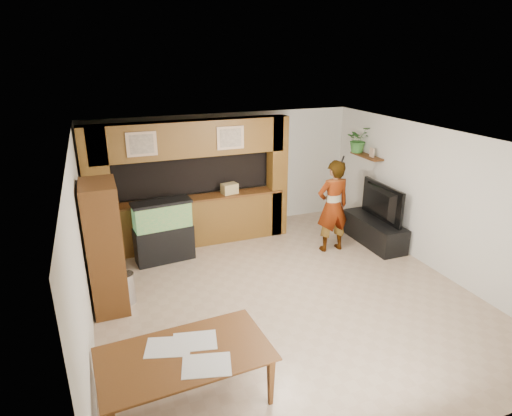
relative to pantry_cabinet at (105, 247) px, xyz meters
name	(u,v)px	position (x,y,z in m)	size (l,w,h in m)	color
floor	(282,293)	(2.70, -0.65, -1.03)	(6.50, 6.50, 0.00)	tan
ceiling	(286,140)	(2.70, -0.65, 1.57)	(6.50, 6.50, 0.00)	white
wall_back	(224,172)	(2.70, 2.60, 0.27)	(6.00, 6.00, 0.00)	beige
wall_left	(81,252)	(-0.30, -0.65, 0.27)	(6.50, 6.50, 0.00)	beige
wall_right	(434,200)	(5.70, -0.65, 0.27)	(6.50, 6.50, 0.00)	beige
partition	(188,183)	(1.75, 1.99, 0.29)	(4.20, 0.99, 2.60)	brown
wall_clock	(78,188)	(-0.27, 0.35, 0.87)	(0.05, 0.25, 0.25)	black
wall_shelf	(367,156)	(5.55, 1.30, 0.67)	(0.25, 0.90, 0.04)	brown
pantry_cabinet	(105,247)	(0.00, 0.00, 0.00)	(0.51, 0.84, 2.05)	brown
trash_can	(126,288)	(0.24, 0.02, -0.77)	(0.28, 0.28, 0.51)	#B2B2B7
aquarium	(163,232)	(1.07, 1.30, -0.43)	(1.10, 0.41, 1.22)	black
tv_stand	(374,231)	(5.35, 0.54, -0.76)	(0.58, 1.58, 0.53)	black
television	(377,202)	(5.35, 0.54, -0.12)	(1.31, 0.17, 0.76)	black
photo_frame	(372,153)	(5.55, 1.13, 0.79)	(0.03, 0.14, 0.19)	tan
potted_plant	(358,139)	(5.52, 1.63, 0.98)	(0.52, 0.45, 0.58)	#33712D
person	(333,206)	(4.33, 0.57, -0.08)	(0.69, 0.45, 1.89)	tan
microphone	(343,160)	(4.38, 0.41, 0.90)	(0.04, 0.04, 0.16)	black
dining_table	(187,379)	(0.70, -2.44, -0.69)	(1.91, 1.06, 0.67)	brown
newspaper_a	(207,365)	(0.87, -2.69, -0.35)	(0.52, 0.38, 0.01)	silver
newspaper_b	(168,347)	(0.54, -2.23, -0.35)	(0.51, 0.37, 0.01)	silver
newspaper_c	(195,341)	(0.85, -2.24, -0.35)	(0.50, 0.36, 0.01)	silver
counter_box	(229,189)	(2.57, 1.80, 0.12)	(0.32, 0.22, 0.22)	tan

